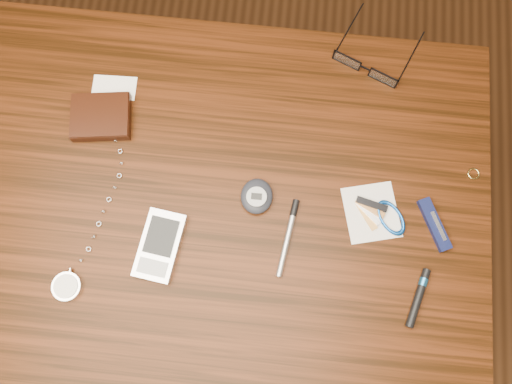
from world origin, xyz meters
TOP-DOWN VIEW (x-y plane):
  - ground at (0.00, 0.00)m, footprint 3.80×3.80m
  - desk at (0.00, 0.00)m, footprint 1.00×0.70m
  - wallet_and_card at (-0.21, 0.13)m, footprint 0.12×0.14m
  - eyeglasses at (0.27, 0.28)m, footprint 0.17×0.18m
  - gold_ring at (0.47, 0.09)m, footprint 0.02×0.02m
  - pocket_watch at (-0.21, -0.17)m, footprint 0.08×0.29m
  - pda_phone at (-0.07, -0.09)m, footprint 0.08×0.13m
  - pedometer at (0.09, 0.01)m, footprint 0.06×0.06m
  - notepad_keys at (0.31, 0.00)m, footprint 0.13×0.12m
  - pocket_knife at (0.40, -0.01)m, footprint 0.06×0.09m
  - silver_pen at (0.15, -0.05)m, footprint 0.03×0.14m
  - black_blue_pen at (0.38, -0.13)m, footprint 0.04×0.10m

SIDE VIEW (x-z plane):
  - ground at x=0.00m, z-range 0.00..0.00m
  - desk at x=0.00m, z-range 0.27..1.02m
  - gold_ring at x=0.47m, z-range 0.75..0.75m
  - notepad_keys at x=0.31m, z-range 0.75..0.76m
  - silver_pen at x=0.15m, z-range 0.75..0.76m
  - pocket_knife at x=0.40m, z-range 0.75..0.76m
  - pocket_watch at x=-0.21m, z-range 0.75..0.76m
  - black_blue_pen at x=0.38m, z-range 0.75..0.76m
  - pda_phone at x=-0.07m, z-range 0.75..0.77m
  - wallet_and_card at x=-0.21m, z-range 0.75..0.77m
  - pedometer at x=0.09m, z-range 0.75..0.77m
  - eyeglasses at x=0.27m, z-range 0.75..0.78m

